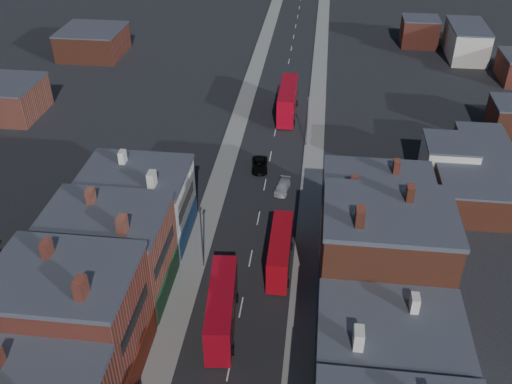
% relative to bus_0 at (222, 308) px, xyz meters
% --- Properties ---
extents(pavement_west, '(3.00, 200.00, 0.12)m').
position_rel_bus_0_xyz_m(pavement_west, '(-5.00, 28.89, -2.51)').
color(pavement_west, gray).
rests_on(pavement_west, ground).
extents(pavement_east, '(3.00, 200.00, 0.12)m').
position_rel_bus_0_xyz_m(pavement_east, '(8.00, 28.89, -2.51)').
color(pavement_east, gray).
rests_on(pavement_east, ground).
extents(lamp_post_2, '(0.25, 0.70, 8.12)m').
position_rel_bus_0_xyz_m(lamp_post_2, '(-3.70, 8.89, 2.14)').
color(lamp_post_2, slate).
rests_on(lamp_post_2, ground).
extents(lamp_post_3, '(0.25, 0.70, 8.12)m').
position_rel_bus_0_xyz_m(lamp_post_3, '(6.70, 38.89, 2.14)').
color(lamp_post_3, slate).
rests_on(lamp_post_3, ground).
extents(bus_0, '(3.51, 11.19, 4.76)m').
position_rel_bus_0_xyz_m(bus_0, '(0.00, 0.00, 0.00)').
color(bus_0, '#A10918').
rests_on(bus_0, ground).
extents(bus_1, '(2.59, 10.06, 4.34)m').
position_rel_bus_0_xyz_m(bus_1, '(5.00, 9.84, -0.23)').
color(bus_1, '#B70A15').
rests_on(bus_1, ground).
extents(bus_2, '(3.11, 12.19, 5.26)m').
position_rel_bus_0_xyz_m(bus_2, '(3.00, 49.26, 0.27)').
color(bus_2, '#9C0615').
rests_on(bus_2, ground).
extents(car_2, '(2.69, 5.04, 1.35)m').
position_rel_bus_0_xyz_m(car_2, '(0.30, 31.03, -1.89)').
color(car_2, black).
rests_on(car_2, ground).
extents(car_3, '(2.25, 4.42, 1.23)m').
position_rel_bus_0_xyz_m(car_3, '(4.06, 25.67, -1.95)').
color(car_3, silver).
rests_on(car_3, ground).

